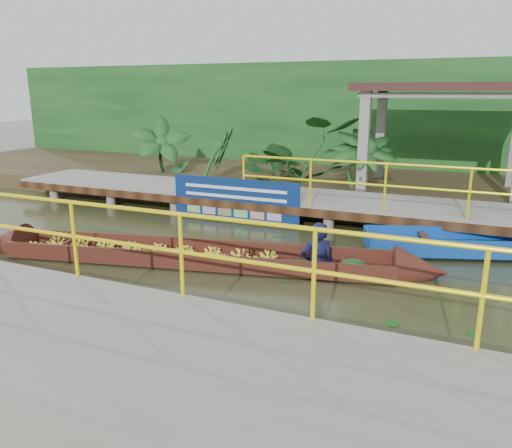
% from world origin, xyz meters
% --- Properties ---
extents(ground, '(80.00, 80.00, 0.00)m').
position_xyz_m(ground, '(0.00, 0.00, 0.00)').
color(ground, '#2E3018').
rests_on(ground, ground).
extents(land_strip, '(30.00, 8.00, 0.45)m').
position_xyz_m(land_strip, '(0.00, 7.50, 0.23)').
color(land_strip, '#302618').
rests_on(land_strip, ground).
extents(far_dock, '(16.00, 2.06, 1.66)m').
position_xyz_m(far_dock, '(0.02, 3.43, 0.48)').
color(far_dock, slate).
rests_on(far_dock, ground).
extents(near_dock, '(18.00, 2.40, 1.73)m').
position_xyz_m(near_dock, '(1.00, -4.20, 0.30)').
color(near_dock, slate).
rests_on(near_dock, ground).
extents(pavilion, '(4.40, 3.00, 3.00)m').
position_xyz_m(pavilion, '(3.00, 6.30, 2.82)').
color(pavilion, slate).
rests_on(pavilion, ground).
extents(foliage_backdrop, '(30.00, 0.80, 4.00)m').
position_xyz_m(foliage_backdrop, '(0.00, 10.00, 2.00)').
color(foliage_backdrop, '#133B17').
rests_on(foliage_backdrop, ground).
extents(vendor_boat, '(8.63, 2.62, 1.97)m').
position_xyz_m(vendor_boat, '(-0.31, -0.31, 0.23)').
color(vendor_boat, '#3D1810').
rests_on(vendor_boat, ground).
extents(moored_blue_boat, '(3.92, 2.17, 0.91)m').
position_xyz_m(moored_blue_boat, '(4.51, 2.35, 0.16)').
color(moored_blue_boat, '#0D3E98').
rests_on(moored_blue_boat, ground).
extents(blue_banner, '(3.19, 0.04, 1.00)m').
position_xyz_m(blue_banner, '(-1.20, 2.48, 0.56)').
color(blue_banner, navy).
rests_on(blue_banner, ground).
extents(tropical_plants, '(14.64, 1.64, 2.05)m').
position_xyz_m(tropical_plants, '(0.85, 5.30, 1.48)').
color(tropical_plants, '#133B17').
rests_on(tropical_plants, ground).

